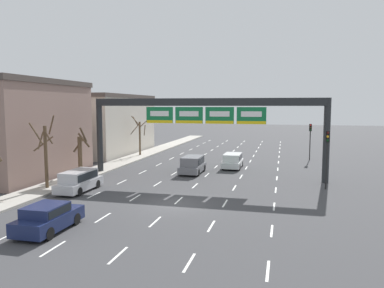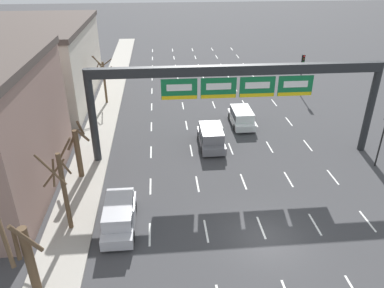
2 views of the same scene
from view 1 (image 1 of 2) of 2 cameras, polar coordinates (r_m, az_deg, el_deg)
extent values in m
plane|color=#3D3D3F|center=(25.82, -2.65, -9.14)|extent=(220.00, 220.00, 0.00)
cube|color=#A8A399|center=(30.87, -23.37, -6.98)|extent=(2.80, 110.00, 0.15)
cube|color=white|center=(25.06, -20.24, -9.96)|extent=(0.12, 2.00, 0.01)
cube|color=white|center=(29.19, -14.71, -7.55)|extent=(0.12, 2.00, 0.01)
cube|color=white|center=(33.56, -10.63, -5.70)|extent=(0.12, 2.00, 0.01)
cube|color=white|center=(38.08, -7.52, -4.27)|extent=(0.12, 2.00, 0.01)
cube|color=white|center=(42.71, -5.08, -3.13)|extent=(0.12, 2.00, 0.01)
cube|color=white|center=(47.42, -3.13, -2.22)|extent=(0.12, 2.00, 0.01)
cube|color=white|center=(52.18, -1.54, -1.46)|extent=(0.12, 2.00, 0.01)
cube|color=white|center=(56.98, -0.21, -0.84)|extent=(0.12, 2.00, 0.01)
cube|color=white|center=(61.81, 0.91, -0.31)|extent=(0.12, 2.00, 0.01)
cube|color=white|center=(66.67, 1.87, 0.14)|extent=(0.12, 2.00, 0.01)
cube|color=white|center=(71.55, 2.70, 0.53)|extent=(0.12, 2.00, 0.01)
cube|color=white|center=(19.36, -20.40, -14.71)|extent=(0.12, 2.00, 0.01)
cube|color=white|center=(23.43, -13.41, -10.87)|extent=(0.12, 2.00, 0.01)
cube|color=white|center=(27.80, -8.66, -8.10)|extent=(0.12, 2.00, 0.01)
cube|color=white|center=(32.36, -5.27, -6.06)|extent=(0.12, 2.00, 0.01)
cube|color=white|center=(37.03, -2.74, -4.52)|extent=(0.12, 2.00, 0.01)
cube|color=white|center=(41.77, -0.79, -3.31)|extent=(0.12, 2.00, 0.01)
cube|color=white|center=(46.57, 0.76, -2.36)|extent=(0.12, 2.00, 0.01)
cube|color=white|center=(51.41, 2.02, -1.58)|extent=(0.12, 2.00, 0.01)
cube|color=white|center=(56.28, 3.05, -0.93)|extent=(0.12, 2.00, 0.01)
cube|color=white|center=(61.17, 3.93, -0.39)|extent=(0.12, 2.00, 0.01)
cube|color=white|center=(66.07, 4.67, 0.07)|extent=(0.12, 2.00, 0.01)
cube|color=white|center=(70.99, 5.31, 0.47)|extent=(0.12, 2.00, 0.01)
cube|color=white|center=(17.81, -11.20, -16.30)|extent=(0.12, 2.00, 0.01)
cube|color=white|center=(22.16, -5.63, -11.71)|extent=(0.12, 2.00, 0.01)
cube|color=white|center=(26.74, -2.04, -8.59)|extent=(0.12, 2.00, 0.01)
cube|color=white|center=(31.45, 0.46, -6.38)|extent=(0.12, 2.00, 0.01)
cube|color=white|center=(36.24, 2.29, -4.74)|extent=(0.12, 2.00, 0.01)
cube|color=white|center=(41.08, 3.68, -3.48)|extent=(0.12, 2.00, 0.01)
cube|color=white|center=(45.95, 4.78, -2.49)|extent=(0.12, 2.00, 0.01)
cube|color=white|center=(50.85, 5.66, -1.69)|extent=(0.12, 2.00, 0.01)
cube|color=white|center=(55.77, 6.39, -1.02)|extent=(0.12, 2.00, 0.01)
cube|color=white|center=(60.69, 7.00, -0.47)|extent=(0.12, 2.00, 0.01)
cube|color=white|center=(65.63, 7.51, 0.00)|extent=(0.12, 2.00, 0.01)
cube|color=white|center=(70.58, 7.96, 0.41)|extent=(0.12, 2.00, 0.01)
cube|color=white|center=(16.77, -0.42, -17.62)|extent=(0.12, 2.00, 0.01)
cube|color=white|center=(21.34, 2.95, -12.39)|extent=(0.12, 2.00, 0.01)
cube|color=white|center=(26.07, 5.05, -9.00)|extent=(0.12, 2.00, 0.01)
cube|color=white|center=(30.88, 6.47, -6.65)|extent=(0.12, 2.00, 0.01)
cube|color=white|center=(35.74, 7.50, -4.94)|extent=(0.12, 2.00, 0.01)
cube|color=white|center=(40.64, 8.27, -3.64)|extent=(0.12, 2.00, 0.01)
cube|color=white|center=(45.56, 8.88, -2.61)|extent=(0.12, 2.00, 0.01)
cube|color=white|center=(50.50, 9.37, -1.79)|extent=(0.12, 2.00, 0.01)
cube|color=white|center=(55.44, 9.77, -1.11)|extent=(0.12, 2.00, 0.01)
cube|color=white|center=(60.40, 10.11, -0.55)|extent=(0.12, 2.00, 0.01)
cube|color=white|center=(65.36, 10.39, -0.07)|extent=(0.12, 2.00, 0.01)
cube|color=white|center=(70.33, 10.64, 0.35)|extent=(0.12, 2.00, 0.01)
cube|color=white|center=(16.35, 11.48, -18.39)|extent=(0.12, 2.00, 0.01)
cube|color=white|center=(21.01, 12.06, -12.81)|extent=(0.12, 2.00, 0.01)
cube|color=white|center=(25.80, 12.41, -9.28)|extent=(0.12, 2.00, 0.01)
cube|color=white|center=(30.65, 12.64, -6.86)|extent=(0.12, 2.00, 0.01)
cube|color=white|center=(35.55, 12.81, -5.10)|extent=(0.12, 2.00, 0.01)
cube|color=white|center=(40.47, 12.94, -3.77)|extent=(0.12, 2.00, 0.01)
cube|color=white|center=(45.41, 13.04, -2.72)|extent=(0.12, 2.00, 0.01)
cube|color=white|center=(50.36, 13.12, -1.89)|extent=(0.12, 2.00, 0.01)
cube|color=white|center=(55.32, 13.18, -1.20)|extent=(0.12, 2.00, 0.01)
cube|color=white|center=(60.28, 13.24, -0.62)|extent=(0.12, 2.00, 0.01)
cube|color=white|center=(65.25, 13.28, -0.14)|extent=(0.12, 2.00, 0.01)
cube|color=white|center=(70.23, 13.32, 0.28)|extent=(0.12, 2.00, 0.01)
cylinder|color=#232628|center=(38.36, -13.88, 1.22)|extent=(0.57, 0.57, 7.35)
cylinder|color=#232628|center=(34.18, 19.81, 0.48)|extent=(0.57, 0.57, 7.35)
cube|color=#232628|center=(34.59, 1.98, 6.41)|extent=(21.40, 0.60, 0.70)
cube|color=#116B38|center=(35.40, -4.96, 4.42)|extent=(2.61, 0.08, 1.52)
cube|color=white|center=(35.35, -4.98, 4.64)|extent=(1.82, 0.02, 0.49)
cube|color=yellow|center=(35.38, -4.97, 3.41)|extent=(2.55, 0.02, 0.27)
cube|color=#116B38|center=(34.59, -0.46, 4.41)|extent=(2.61, 0.08, 1.52)
cube|color=white|center=(34.54, -0.48, 4.64)|extent=(1.82, 0.02, 0.49)
cube|color=yellow|center=(34.57, -0.48, 3.38)|extent=(2.55, 0.02, 0.27)
cube|color=#116B38|center=(34.00, 4.22, 4.37)|extent=(2.61, 0.08, 1.52)
cube|color=white|center=(33.95, 4.21, 4.60)|extent=(1.82, 0.02, 0.49)
cube|color=yellow|center=(33.98, 4.20, 3.32)|extent=(2.55, 0.02, 0.27)
cube|color=#116B38|center=(33.64, 9.04, 4.30)|extent=(2.61, 0.08, 1.52)
cube|color=white|center=(33.59, 9.03, 4.53)|extent=(1.82, 0.02, 0.49)
cube|color=yellow|center=(33.62, 9.01, 3.23)|extent=(2.55, 0.02, 0.27)
cube|color=gray|center=(40.07, -27.05, 1.82)|extent=(11.98, 12.99, 8.59)
cube|color=beige|center=(55.43, -15.45, 2.74)|extent=(13.71, 16.80, 7.69)
cube|color=#4C423D|center=(55.37, -15.57, 6.97)|extent=(13.98, 17.14, 0.50)
cube|color=#19234C|center=(21.82, -20.95, -10.81)|extent=(1.86, 4.17, 0.74)
cube|color=#19234C|center=(21.45, -21.40, -9.33)|extent=(1.71, 2.17, 0.54)
cube|color=black|center=(21.45, -21.40, -9.33)|extent=(1.75, 2.00, 0.39)
cylinder|color=black|center=(23.33, -20.89, -10.33)|extent=(0.22, 0.66, 0.66)
cylinder|color=black|center=(22.44, -17.28, -10.86)|extent=(0.22, 0.66, 0.66)
cylinder|color=black|center=(21.42, -24.77, -11.95)|extent=(0.22, 0.66, 0.66)
cylinder|color=black|center=(20.45, -20.98, -12.65)|extent=(0.22, 0.66, 0.66)
cube|color=silver|center=(40.42, 6.20, -2.95)|extent=(1.88, 4.36, 0.60)
cube|color=silver|center=(40.28, 6.21, -2.01)|extent=(1.73, 3.05, 0.76)
cube|color=black|center=(40.28, 6.21, -2.01)|extent=(1.77, 2.81, 0.55)
cylinder|color=black|center=(41.85, 5.28, -2.87)|extent=(0.22, 0.66, 0.66)
cylinder|color=black|center=(41.63, 7.60, -2.95)|extent=(0.22, 0.66, 0.66)
cylinder|color=black|center=(39.29, 4.71, -3.44)|extent=(0.22, 0.66, 0.66)
cylinder|color=black|center=(39.06, 7.18, -3.52)|extent=(0.22, 0.66, 0.66)
cube|color=slate|center=(37.12, 0.09, -3.68)|extent=(1.90, 4.41, 0.63)
cube|color=slate|center=(36.96, 0.08, -2.56)|extent=(1.74, 3.09, 0.85)
cube|color=black|center=(36.96, 0.08, -2.56)|extent=(1.78, 2.84, 0.61)
cylinder|color=black|center=(38.62, -0.68, -3.59)|extent=(0.22, 0.66, 0.66)
cylinder|color=black|center=(38.23, 1.82, -3.69)|extent=(0.22, 0.66, 0.66)
cylinder|color=black|center=(36.10, -1.74, -4.26)|extent=(0.22, 0.66, 0.66)
cylinder|color=black|center=(35.69, 0.93, -4.38)|extent=(0.22, 0.66, 0.66)
cube|color=#B7B7BC|center=(30.71, -16.80, -5.95)|extent=(1.76, 4.65, 0.65)
cube|color=#B7B7BC|center=(30.53, -16.88, -4.62)|extent=(1.62, 3.26, 0.80)
cube|color=black|center=(30.53, -16.88, -4.62)|extent=(1.66, 3.00, 0.58)
cylinder|color=black|center=(32.32, -16.74, -5.71)|extent=(0.22, 0.66, 0.66)
cylinder|color=black|center=(31.55, -14.25, -5.92)|extent=(0.22, 0.66, 0.66)
cylinder|color=black|center=(30.01, -19.46, -6.69)|extent=(0.22, 0.66, 0.66)
cylinder|color=black|center=(29.18, -16.84, -6.96)|extent=(0.22, 0.66, 0.66)
cylinder|color=black|center=(31.75, 19.81, -3.14)|extent=(0.12, 0.12, 3.80)
cube|color=black|center=(31.48, 19.96, 1.09)|extent=(0.30, 0.24, 0.90)
sphere|color=#3D0E0C|center=(31.33, 20.01, 1.62)|extent=(0.20, 0.20, 0.20)
sphere|color=gold|center=(31.35, 19.99, 1.07)|extent=(0.20, 0.20, 0.20)
sphere|color=#0E3515|center=(31.38, 19.97, 0.52)|extent=(0.20, 0.20, 0.20)
cylinder|color=black|center=(48.01, 17.52, -0.25)|extent=(0.12, 0.12, 3.56)
cube|color=black|center=(47.83, 17.61, 2.41)|extent=(0.30, 0.24, 0.90)
sphere|color=red|center=(47.68, 17.63, 2.76)|extent=(0.20, 0.20, 0.20)
sphere|color=#412F0C|center=(47.70, 17.62, 2.40)|extent=(0.20, 0.20, 0.20)
sphere|color=#0E3515|center=(47.72, 17.61, 2.04)|extent=(0.20, 0.20, 0.20)
cylinder|color=brown|center=(36.93, -16.69, -1.71)|extent=(0.39, 0.39, 3.62)
cylinder|color=brown|center=(37.24, -16.94, -0.24)|extent=(0.82, 0.89, 1.26)
cylinder|color=brown|center=(36.31, -16.15, 0.55)|extent=(0.60, 1.31, 1.44)
cylinder|color=brown|center=(36.47, -16.24, 1.35)|extent=(0.29, 1.03, 1.41)
cylinder|color=brown|center=(49.99, -7.95, 0.86)|extent=(0.24, 0.24, 4.39)
cylinder|color=brown|center=(49.98, -7.23, 2.08)|extent=(0.73, 1.27, 1.50)
cylinder|color=brown|center=(50.41, -7.47, 3.02)|extent=(1.43, 0.55, 1.11)
cylinder|color=brown|center=(49.53, -8.60, 3.43)|extent=(1.11, 0.87, 1.22)
cylinder|color=brown|center=(50.43, -8.72, 2.22)|extent=(0.60, 1.70, 1.29)
cylinder|color=brown|center=(49.26, -8.51, 3.41)|extent=(1.53, 0.52, 1.44)
cylinder|color=brown|center=(31.88, -21.37, -1.84)|extent=(0.27, 0.27, 4.96)
cylinder|color=brown|center=(31.85, -20.63, 2.74)|extent=(1.03, 0.76, 1.60)
cylinder|color=brown|center=(31.47, -21.01, 0.94)|extent=(0.26, 0.83, 1.11)
cylinder|color=brown|center=(31.25, -22.70, 1.52)|extent=(1.62, 0.69, 1.63)
cylinder|color=brown|center=(31.95, -22.06, 0.51)|extent=(0.18, 0.89, 1.37)
cylinder|color=brown|center=(32.51, -21.70, 0.04)|extent=(1.17, 1.24, 1.19)
camera|label=2|loc=(16.98, -46.80, 32.05)|focal=35.00mm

